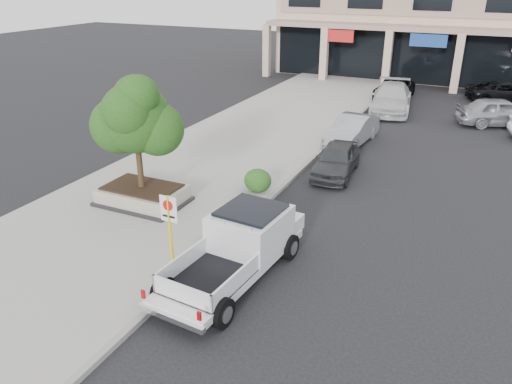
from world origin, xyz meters
TOP-DOWN VIEW (x-y plane):
  - ground at (0.00, 0.00)m, footprint 120.00×120.00m
  - sidewalk at (-5.50, 6.00)m, footprint 8.00×52.00m
  - curb at (-1.55, 6.00)m, footprint 0.20×52.00m
  - planter at (-5.65, 1.57)m, footprint 3.20×2.20m
  - planter_tree at (-5.52, 1.73)m, footprint 2.90×2.55m
  - no_parking_sign at (-2.11, -1.71)m, footprint 0.55×0.09m
  - hedge at (-2.20, 4.37)m, footprint 1.10×0.99m
  - pickup_truck at (-0.35, -1.29)m, footprint 2.60×5.91m
  - curb_car_a at (-0.06, 7.84)m, footprint 1.95×4.13m
  - curb_car_b at (-0.59, 12.29)m, footprint 1.96×4.48m
  - curb_car_c at (-0.11, 19.79)m, footprint 3.11×6.04m
  - curb_car_d at (-0.60, 23.27)m, footprint 2.27×4.88m
  - lot_car_a at (6.17, 19.12)m, footprint 5.11×3.67m
  - lot_car_d at (6.31, 25.60)m, footprint 5.33×4.00m

SIDE VIEW (x-z plane):
  - ground at x=0.00m, z-range 0.00..0.00m
  - sidewalk at x=-5.50m, z-range 0.00..0.15m
  - curb at x=-1.55m, z-range 0.00..0.15m
  - planter at x=-5.65m, z-range 0.14..0.82m
  - hedge at x=-2.20m, z-range 0.15..1.08m
  - lot_car_d at x=6.31m, z-range 0.00..1.35m
  - curb_car_d at x=-0.60m, z-range 0.00..1.35m
  - curb_car_a at x=-0.06m, z-range 0.00..1.36m
  - curb_car_b at x=-0.59m, z-range 0.00..1.43m
  - lot_car_a at x=6.17m, z-range 0.00..1.62m
  - curb_car_c at x=-0.11m, z-range 0.00..1.68m
  - pickup_truck at x=-0.35m, z-range 0.00..1.81m
  - no_parking_sign at x=-2.11m, z-range 0.48..2.78m
  - planter_tree at x=-5.52m, z-range 1.41..5.41m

